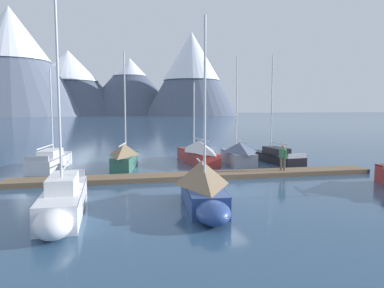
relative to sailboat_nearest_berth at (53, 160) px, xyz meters
The scene contains 14 objects.
ground_plane 14.24m from the sailboat_nearest_berth, 47.47° to the right, with size 700.00×700.00×0.00m, color #2D4C6B.
mountain_west_summit 218.95m from the sailboat_nearest_berth, 102.63° to the left, with size 88.89×88.89×65.31m.
mountain_central_massif 232.66m from the sailboat_nearest_berth, 93.99° to the left, with size 80.53×80.53×43.60m.
mountain_shoulder_ridge 231.52m from the sailboat_nearest_berth, 83.79° to the left, with size 71.31×71.31×39.78m.
mountain_east_summit 209.93m from the sailboat_nearest_berth, 72.68° to the left, with size 60.27×60.27×53.32m.
dock 11.60m from the sailboat_nearest_berth, 33.98° to the right, with size 23.50×2.95×0.30m.
sailboat_nearest_berth is the anchor object (origin of this frame).
sailboat_second_berth 13.21m from the sailboat_nearest_berth, 81.63° to the right, with size 1.70×6.73×9.50m.
sailboat_mid_dock_port 5.47m from the sailboat_nearest_berth, 14.27° to the right, with size 2.67×6.41×8.58m.
sailboat_mid_dock_starboard 15.29m from the sailboat_nearest_berth, 58.80° to the right, with size 2.37×6.20×8.36m.
sailboat_far_berth 11.15m from the sailboat_nearest_berth, ahead, with size 2.21×7.17×6.56m.
sailboat_outer_slip 14.28m from the sailboat_nearest_berth, ahead, with size 2.50×6.09×8.64m.
sailboat_end_of_dock 17.59m from the sailboat_nearest_berth, ahead, with size 2.16×7.09×8.83m.
person_on_dock 16.77m from the sailboat_nearest_berth, 23.53° to the right, with size 0.36×0.54×1.69m.
Camera 1 is at (-6.16, -17.77, 4.43)m, focal length 33.51 mm.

